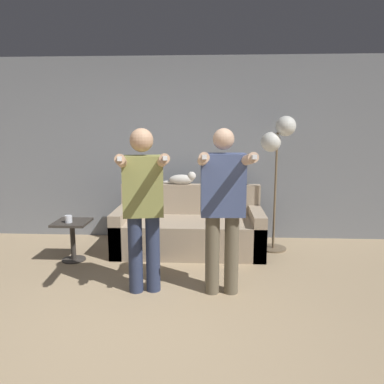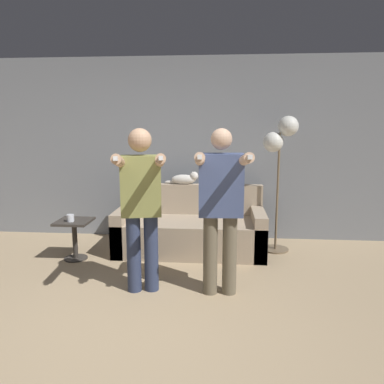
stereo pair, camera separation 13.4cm
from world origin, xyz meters
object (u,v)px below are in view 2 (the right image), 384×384
object	(u,v)px
couch	(191,230)
person_right	(221,201)
person_left	(141,200)
cup	(70,218)
side_table	(74,232)
cat	(185,179)
floor_lamp	(280,144)

from	to	relation	value
couch	person_right	world-z (taller)	person_right
person_left	cup	size ratio (longest dim) A/B	18.50
person_left	side_table	xyz separation A→B (m)	(-1.04, 0.83, -0.58)
cat	side_table	bearing A→B (deg)	-149.51
person_right	cat	size ratio (longest dim) A/B	3.44
cup	couch	bearing A→B (deg)	19.53
cat	cup	xyz separation A→B (m)	(-1.32, -0.83, -0.38)
person_right	floor_lamp	world-z (taller)	floor_lamp
side_table	cup	world-z (taller)	cup
person_left	floor_lamp	xyz separation A→B (m)	(1.50, 1.39, 0.47)
couch	person_right	size ratio (longest dim) A/B	1.18
person_right	side_table	xyz separation A→B (m)	(-1.80, 0.83, -0.58)
couch	person_left	distance (m)	1.48
person_right	cup	world-z (taller)	person_right
person_left	cat	distance (m)	1.62
person_left	cat	bearing A→B (deg)	69.59
floor_lamp	person_left	bearing A→B (deg)	-137.32
person_left	person_right	bearing A→B (deg)	-10.97
person_left	side_table	distance (m)	1.45
cup	side_table	bearing A→B (deg)	74.58
couch	floor_lamp	xyz separation A→B (m)	(1.14, 0.11, 1.13)
person_right	cat	world-z (taller)	person_right
floor_lamp	side_table	bearing A→B (deg)	-167.65
cat	person_right	bearing A→B (deg)	-72.54
couch	side_table	xyz separation A→B (m)	(-1.40, -0.44, 0.08)
floor_lamp	cup	bearing A→B (deg)	-166.46
person_right	floor_lamp	distance (m)	1.64
cat	couch	bearing A→B (deg)	-72.34
cat	side_table	distance (m)	1.61
person_right	cat	xyz separation A→B (m)	(-0.50, 1.60, -0.02)
person_left	cat	xyz separation A→B (m)	(0.27, 1.60, -0.02)
side_table	person_right	bearing A→B (deg)	-24.74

